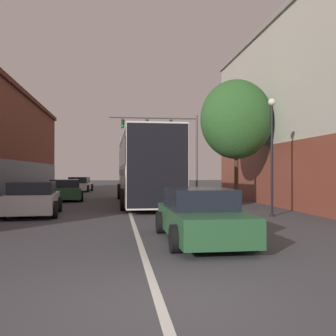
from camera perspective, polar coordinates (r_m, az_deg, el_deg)
The scene contains 11 objects.
ground_plane at distance 5.51m, azimuth -1.17°, elevation -19.22°, with size 160.00×160.00×0.00m, color #424247.
lane_center_line at distance 21.73m, azimuth -5.97°, elevation -5.23°, with size 0.14×44.93×0.01m.
building_right_storefront at distance 23.15m, azimuth 21.73°, elevation 7.62°, with size 6.57×19.32×9.89m.
bus at distance 21.98m, azimuth -3.38°, elevation 0.38°, with size 3.04×12.37×3.82m.
hatchback_foreground at distance 10.21m, azimuth 4.72°, elevation -6.91°, with size 2.01×4.48×1.33m.
parked_car_left_near at distance 36.35m, azimuth -12.70°, elevation -2.36°, with size 2.26×4.31×1.31m.
parked_car_left_mid at distance 16.85m, azimuth -18.97°, elevation -4.30°, with size 2.30×4.10×1.36m.
parked_car_left_far at distance 25.39m, azimuth -14.83°, elevation -3.15°, with size 2.60×4.66×1.29m.
traffic_signal_gantry at distance 34.56m, azimuth 0.10°, elevation 4.84°, with size 7.75×0.36×6.79m.
street_lamp at distance 16.15m, azimuth 14.84°, elevation 2.21°, with size 0.29×0.29×4.69m.
street_tree_near at distance 20.99m, azimuth 9.88°, elevation 6.95°, with size 3.77×3.39×6.59m.
Camera 1 is at (-0.58, -5.19, 1.76)m, focal length 42.00 mm.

